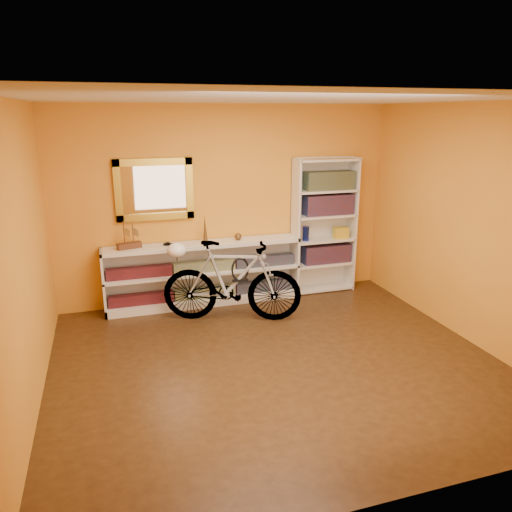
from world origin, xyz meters
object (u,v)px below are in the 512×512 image
object	(u,v)px
console_unit	(204,274)
helmet	(177,250)
bicycle	(232,281)
bookcase	(324,226)

from	to	relation	value
console_unit	helmet	world-z (taller)	helmet
bicycle	console_unit	bearing A→B (deg)	38.14
console_unit	helmet	size ratio (longest dim) A/B	11.24
bicycle	helmet	distance (m)	0.77
bookcase	helmet	xyz separation A→B (m)	(-2.14, -0.44, -0.05)
helmet	console_unit	bearing A→B (deg)	45.79
console_unit	helmet	xyz separation A→B (m)	(-0.41, -0.42, 0.47)
console_unit	bookcase	xyz separation A→B (m)	(1.73, 0.03, 0.52)
console_unit	bicycle	xyz separation A→B (m)	(0.22, -0.64, 0.08)
console_unit	helmet	bearing A→B (deg)	-134.21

